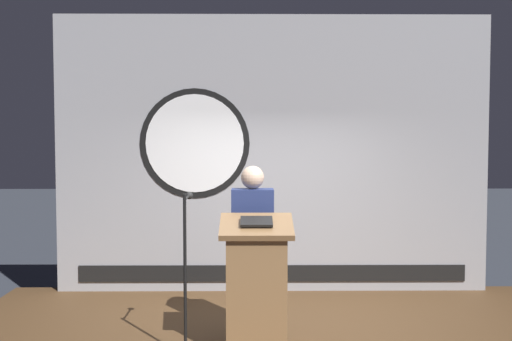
# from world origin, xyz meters

# --- Properties ---
(banner_display) EXTENTS (5.24, 0.12, 3.35)m
(banner_display) POSITION_xyz_m (-0.03, 1.85, 1.96)
(banner_display) COLOR #9E9EA3
(banner_display) RESTS_ON stage_platform
(podium) EXTENTS (0.64, 0.50, 1.19)m
(podium) POSITION_xyz_m (-0.22, -0.25, 0.88)
(podium) COLOR olive
(podium) RESTS_ON stage_platform
(speaker_person) EXTENTS (0.40, 0.26, 1.61)m
(speaker_person) POSITION_xyz_m (-0.25, 0.23, 1.12)
(speaker_person) COLOR black
(speaker_person) RESTS_ON stage_platform
(microphone_stand) EXTENTS (0.24, 0.54, 1.40)m
(microphone_stand) POSITION_xyz_m (-0.82, -0.35, 0.79)
(microphone_stand) COLOR black
(microphone_stand) RESTS_ON stage_platform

